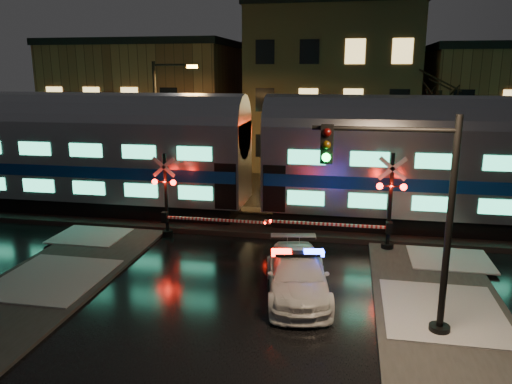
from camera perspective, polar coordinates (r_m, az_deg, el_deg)
ground at (r=19.30m, az=-0.58°, el=-8.14°), size 120.00×120.00×0.00m
ballast at (r=23.90m, az=1.77°, el=-3.48°), size 90.00×4.20×0.24m
sidewalk_right at (r=13.90m, az=22.60°, el=-18.28°), size 4.00×20.00×0.12m
building_left at (r=42.96m, az=-12.09°, el=9.84°), size 14.00×10.00×9.00m
building_mid at (r=40.11m, az=8.73°, el=11.52°), size 12.00×11.00×11.50m
building_right at (r=41.29m, az=27.14°, el=8.16°), size 12.00×10.00×8.50m
train at (r=23.27m, az=-0.01°, el=4.32°), size 51.00×3.12×5.92m
police_car at (r=16.51m, az=4.73°, el=-9.43°), size 2.78×5.09×1.56m
crossing_signal_right at (r=20.66m, az=14.05°, el=-2.17°), size 5.72×0.65×4.05m
crossing_signal_left at (r=21.94m, az=-9.41°, el=-1.39°), size 5.27×0.63×3.73m
traffic_light at (r=13.92m, az=17.37°, el=-3.33°), size 3.96×0.71×6.12m
streetlight at (r=28.68m, az=-10.85°, el=7.96°), size 2.57×0.27×7.67m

